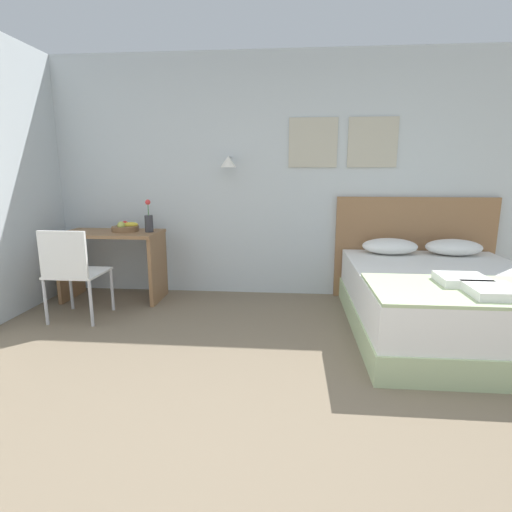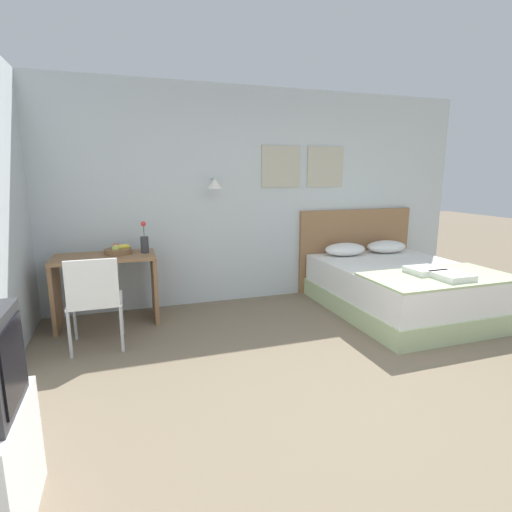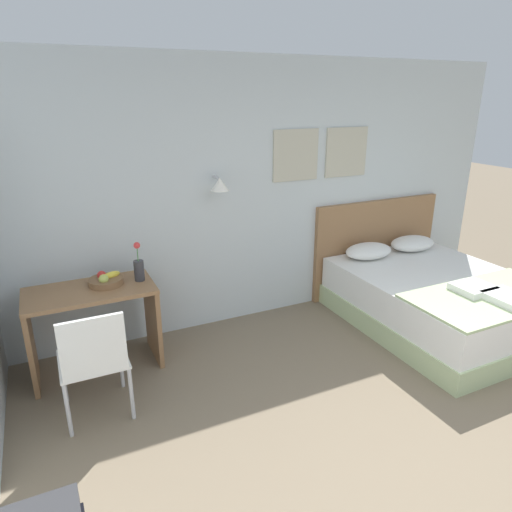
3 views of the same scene
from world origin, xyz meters
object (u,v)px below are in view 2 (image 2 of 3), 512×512
object	(u,v)px
pillow_left	(345,249)
folded_towel_mid_bed	(452,276)
pillow_right	(386,247)
desk	(106,277)
bed	(401,289)
desk_chair	(94,296)
flower_vase	(145,242)
headboard	(355,249)
throw_blanket	(440,277)
fruit_bowl	(118,250)
folded_towel_near_foot	(425,270)

from	to	relation	value
pillow_left	folded_towel_mid_bed	world-z (taller)	pillow_left
pillow_right	desk	size ratio (longest dim) A/B	0.54
bed	desk_chair	world-z (taller)	desk_chair
bed	folded_towel_mid_bed	world-z (taller)	folded_towel_mid_bed
pillow_right	flower_vase	xyz separation A→B (m)	(-3.20, -0.06, 0.24)
pillow_right	folded_towel_mid_bed	xyz separation A→B (m)	(-0.31, -1.48, -0.03)
bed	headboard	world-z (taller)	headboard
bed	throw_blanket	distance (m)	0.65
flower_vase	desk	bearing A→B (deg)	-177.81
pillow_left	throw_blanket	world-z (taller)	pillow_left
throw_blanket	desk_chair	distance (m)	3.42
fruit_bowl	pillow_right	bearing A→B (deg)	0.51
flower_vase	fruit_bowl	bearing A→B (deg)	173.58
fruit_bowl	flower_vase	distance (m)	0.29
desk	flower_vase	xyz separation A→B (m)	(0.42, 0.02, 0.36)
bed	fruit_bowl	world-z (taller)	fruit_bowl
pillow_left	pillow_right	bearing A→B (deg)	0.00
pillow_right	folded_towel_near_foot	size ratio (longest dim) A/B	1.65
pillow_right	folded_towel_mid_bed	bearing A→B (deg)	-101.68
folded_towel_near_foot	headboard	bearing A→B (deg)	87.10
pillow_left	fruit_bowl	xyz separation A→B (m)	(-2.83, -0.03, 0.16)
desk_chair	headboard	bearing A→B (deg)	17.11
desk	folded_towel_mid_bed	bearing A→B (deg)	-22.93
pillow_left	desk_chair	world-z (taller)	desk_chair
headboard	fruit_bowl	distance (m)	3.18
pillow_left	flower_vase	world-z (taller)	flower_vase
desk_chair	bed	bearing A→B (deg)	0.21
pillow_left	desk	distance (m)	2.98
bed	folded_towel_near_foot	size ratio (longest dim) A/B	5.83
bed	fruit_bowl	xyz separation A→B (m)	(-3.15, 0.73, 0.52)
desk_chair	folded_towel_near_foot	bearing A→B (deg)	-7.35
throw_blanket	headboard	bearing A→B (deg)	90.00
folded_towel_near_foot	desk_chair	world-z (taller)	desk_chair
folded_towel_near_foot	desk	distance (m)	3.42
folded_towel_mid_bed	fruit_bowl	size ratio (longest dim) A/B	1.19
pillow_right	desk_chair	size ratio (longest dim) A/B	0.64
pillow_right	folded_towel_mid_bed	world-z (taller)	pillow_right
throw_blanket	folded_towel_near_foot	distance (m)	0.16
headboard	flower_vase	distance (m)	2.91
throw_blanket	fruit_bowl	distance (m)	3.42
folded_towel_mid_bed	desk_chair	world-z (taller)	desk_chair
fruit_bowl	flower_vase	xyz separation A→B (m)	(0.28, -0.03, 0.08)
folded_towel_near_foot	flower_vase	world-z (taller)	flower_vase
throw_blanket	fruit_bowl	bearing A→B (deg)	157.45
bed	headboard	size ratio (longest dim) A/B	1.17
headboard	desk_chair	world-z (taller)	headboard
pillow_left	folded_towel_mid_bed	xyz separation A→B (m)	(0.34, -1.48, -0.03)
folded_towel_mid_bed	desk	size ratio (longest dim) A/B	0.33
folded_towel_near_foot	desk_chair	xyz separation A→B (m)	(-3.30, 0.43, -0.08)
pillow_left	desk_chair	distance (m)	3.15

